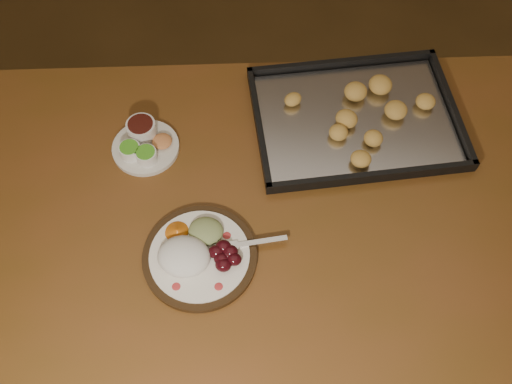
# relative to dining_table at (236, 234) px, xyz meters

# --- Properties ---
(ground) EXTENTS (4.00, 4.00, 0.00)m
(ground) POSITION_rel_dining_table_xyz_m (0.02, 0.27, -0.65)
(ground) COLOR brown
(ground) RESTS_ON ground
(dining_table) EXTENTS (1.64, 1.17, 0.75)m
(dining_table) POSITION_rel_dining_table_xyz_m (0.00, 0.00, 0.00)
(dining_table) COLOR brown
(dining_table) RESTS_ON ground
(dinner_plate) EXTENTS (0.30, 0.24, 0.06)m
(dinner_plate) POSITION_rel_dining_table_xyz_m (-0.06, -0.12, 0.12)
(dinner_plate) COLOR black
(dinner_plate) RESTS_ON dining_table
(condiment_saucer) EXTENTS (0.16, 0.16, 0.05)m
(condiment_saucer) POSITION_rel_dining_table_xyz_m (-0.24, 0.14, 0.12)
(condiment_saucer) COLOR silver
(condiment_saucer) RESTS_ON dining_table
(baking_tray) EXTENTS (0.57, 0.48, 0.05)m
(baking_tray) POSITION_rel_dining_table_xyz_m (0.25, 0.30, 0.11)
(baking_tray) COLOR black
(baking_tray) RESTS_ON dining_table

